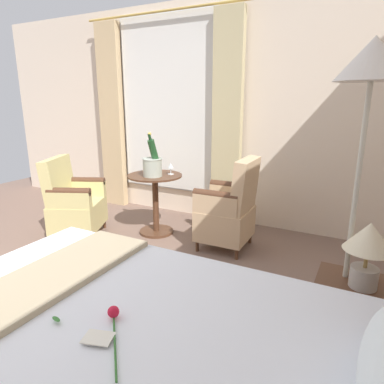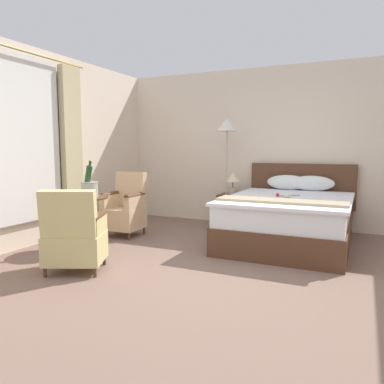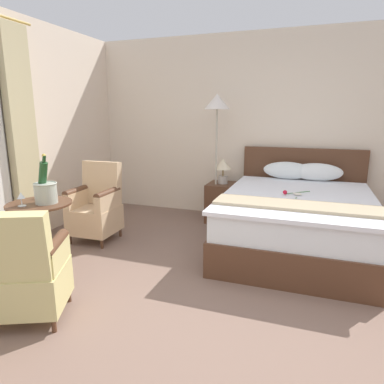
# 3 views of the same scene
# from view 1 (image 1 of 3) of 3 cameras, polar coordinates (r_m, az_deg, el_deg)

# --- Properties ---
(wall_window_side) EXTENTS (0.27, 5.89, 2.70)m
(wall_window_side) POSITION_cam_1_polar(r_m,az_deg,el_deg) (4.73, -3.71, 12.92)
(wall_window_side) COLOR beige
(wall_window_side) RESTS_ON ground
(nightstand) EXTENTS (0.45, 0.47, 0.57)m
(nightstand) POSITION_cam_1_polar(r_m,az_deg,el_deg) (2.26, 25.60, -20.26)
(nightstand) COLOR #543321
(nightstand) RESTS_ON ground
(bedside_lamp) EXTENTS (0.25, 0.25, 0.36)m
(bedside_lamp) POSITION_cam_1_polar(r_m,az_deg,el_deg) (2.01, 27.31, -7.83)
(bedside_lamp) COLOR #B9B1A8
(bedside_lamp) RESTS_ON nightstand
(floor_lamp_brass) EXTENTS (0.36, 0.36, 1.83)m
(floor_lamp_brass) POSITION_cam_1_polar(r_m,az_deg,el_deg) (1.95, 27.38, 14.09)
(floor_lamp_brass) COLOR #BBB5A6
(floor_lamp_brass) RESTS_ON ground
(side_table_round) EXTENTS (0.62, 0.62, 0.70)m
(side_table_round) POSITION_cam_1_polar(r_m,az_deg,el_deg) (4.00, -6.10, -1.15)
(side_table_round) COLOR #543321
(side_table_round) RESTS_ON ground
(champagne_bucket) EXTENTS (0.22, 0.22, 0.49)m
(champagne_bucket) POSITION_cam_1_polar(r_m,az_deg,el_deg) (3.83, -6.58, 4.63)
(champagne_bucket) COLOR #AFB9AA
(champagne_bucket) RESTS_ON side_table_round
(wine_glass_near_bucket) EXTENTS (0.07, 0.07, 0.13)m
(wine_glass_near_bucket) POSITION_cam_1_polar(r_m,az_deg,el_deg) (3.92, -3.58, 4.27)
(wine_glass_near_bucket) COLOR white
(wine_glass_near_bucket) RESTS_ON side_table_round
(wine_glass_near_edge) EXTENTS (0.08, 0.08, 0.13)m
(wine_glass_near_edge) POSITION_cam_1_polar(r_m,az_deg,el_deg) (4.04, -7.46, 4.55)
(wine_glass_near_edge) COLOR white
(wine_glass_near_edge) RESTS_ON side_table_round
(armchair_by_window) EXTENTS (0.54, 0.56, 0.98)m
(armchair_by_window) POSITION_cam_1_polar(r_m,az_deg,el_deg) (3.58, 6.20, -3.07)
(armchair_by_window) COLOR #543321
(armchair_by_window) RESTS_ON ground
(armchair_facing_bed) EXTENTS (0.75, 0.73, 0.92)m
(armchair_facing_bed) POSITION_cam_1_polar(r_m,az_deg,el_deg) (4.12, -19.11, -1.79)
(armchair_facing_bed) COLOR #543321
(armchair_facing_bed) RESTS_ON ground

